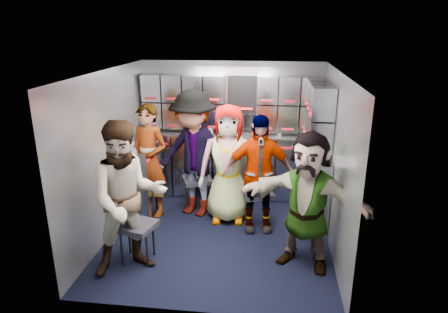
# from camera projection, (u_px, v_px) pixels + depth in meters

# --- Properties ---
(floor) EXTENTS (3.00, 3.00, 0.00)m
(floor) POSITION_uv_depth(u_px,v_px,m) (219.00, 234.00, 5.24)
(floor) COLOR black
(floor) RESTS_ON ground
(wall_back) EXTENTS (2.80, 0.04, 2.10)m
(wall_back) POSITION_uv_depth(u_px,v_px,m) (231.00, 129.00, 6.32)
(wall_back) COLOR gray
(wall_back) RESTS_ON ground
(wall_left) EXTENTS (0.04, 3.00, 2.10)m
(wall_left) POSITION_uv_depth(u_px,v_px,m) (110.00, 154.00, 5.07)
(wall_left) COLOR gray
(wall_left) RESTS_ON ground
(wall_right) EXTENTS (0.04, 3.00, 2.10)m
(wall_right) POSITION_uv_depth(u_px,v_px,m) (335.00, 163.00, 4.74)
(wall_right) COLOR gray
(wall_right) RESTS_ON ground
(ceiling) EXTENTS (2.80, 3.00, 0.02)m
(ceiling) POSITION_uv_depth(u_px,v_px,m) (218.00, 72.00, 4.58)
(ceiling) COLOR silver
(ceiling) RESTS_ON wall_back
(cart_bank_back) EXTENTS (2.68, 0.38, 0.99)m
(cart_bank_back) POSITION_uv_depth(u_px,v_px,m) (230.00, 166.00, 6.30)
(cart_bank_back) COLOR gray
(cart_bank_back) RESTS_ON ground
(cart_bank_left) EXTENTS (0.38, 0.76, 0.99)m
(cart_bank_left) POSITION_uv_depth(u_px,v_px,m) (142.00, 179.00, 5.75)
(cart_bank_left) COLOR gray
(cart_bank_left) RESTS_ON ground
(counter) EXTENTS (2.68, 0.42, 0.03)m
(counter) POSITION_uv_depth(u_px,v_px,m) (230.00, 134.00, 6.13)
(counter) COLOR #ADB0B4
(counter) RESTS_ON cart_bank_back
(locker_bank_back) EXTENTS (2.68, 0.28, 0.82)m
(locker_bank_back) POSITION_uv_depth(u_px,v_px,m) (231.00, 103.00, 6.04)
(locker_bank_back) COLOR gray
(locker_bank_back) RESTS_ON wall_back
(locker_bank_right) EXTENTS (0.28, 1.00, 0.82)m
(locker_bank_right) POSITION_uv_depth(u_px,v_px,m) (319.00, 114.00, 5.28)
(locker_bank_right) COLOR gray
(locker_bank_right) RESTS_ON wall_right
(right_cabinet) EXTENTS (0.28, 1.20, 1.00)m
(right_cabinet) POSITION_uv_depth(u_px,v_px,m) (314.00, 186.00, 5.50)
(right_cabinet) COLOR gray
(right_cabinet) RESTS_ON ground
(coffee_niche) EXTENTS (0.46, 0.16, 0.84)m
(coffee_niche) POSITION_uv_depth(u_px,v_px,m) (243.00, 104.00, 6.08)
(coffee_niche) COLOR black
(coffee_niche) RESTS_ON wall_back
(red_latch_strip) EXTENTS (2.60, 0.02, 0.03)m
(red_latch_strip) POSITION_uv_depth(u_px,v_px,m) (228.00, 146.00, 5.99)
(red_latch_strip) COLOR maroon
(red_latch_strip) RESTS_ON cart_bank_back
(jump_seat_near_left) EXTENTS (0.48, 0.47, 0.47)m
(jump_seat_near_left) POSITION_uv_depth(u_px,v_px,m) (137.00, 228.00, 4.54)
(jump_seat_near_left) COLOR black
(jump_seat_near_left) RESTS_ON ground
(jump_seat_mid_left) EXTENTS (0.52, 0.50, 0.48)m
(jump_seat_mid_left) POSITION_uv_depth(u_px,v_px,m) (197.00, 181.00, 5.88)
(jump_seat_mid_left) COLOR black
(jump_seat_mid_left) RESTS_ON ground
(jump_seat_center) EXTENTS (0.37, 0.35, 0.43)m
(jump_seat_center) POSITION_uv_depth(u_px,v_px,m) (229.00, 189.00, 5.71)
(jump_seat_center) COLOR black
(jump_seat_center) RESTS_ON ground
(jump_seat_mid_right) EXTENTS (0.48, 0.47, 0.46)m
(jump_seat_mid_right) POSITION_uv_depth(u_px,v_px,m) (258.00, 195.00, 5.44)
(jump_seat_mid_right) COLOR black
(jump_seat_mid_right) RESTS_ON ground
(jump_seat_near_right) EXTENTS (0.44, 0.43, 0.41)m
(jump_seat_near_right) POSITION_uv_depth(u_px,v_px,m) (303.00, 228.00, 4.65)
(jump_seat_near_right) COLOR black
(jump_seat_near_right) RESTS_ON ground
(attendant_standing) EXTENTS (0.68, 0.56, 1.61)m
(attendant_standing) POSITION_uv_depth(u_px,v_px,m) (149.00, 161.00, 5.57)
(attendant_standing) COLOR black
(attendant_standing) RESTS_ON ground
(attendant_arc_a) EXTENTS (1.04, 0.97, 1.71)m
(attendant_arc_a) POSITION_uv_depth(u_px,v_px,m) (128.00, 199.00, 4.23)
(attendant_arc_a) COLOR black
(attendant_arc_a) RESTS_ON ground
(attendant_arc_b) EXTENTS (1.32, 1.02, 1.80)m
(attendant_arc_b) POSITION_uv_depth(u_px,v_px,m) (194.00, 154.00, 5.56)
(attendant_arc_b) COLOR black
(attendant_arc_b) RESTS_ON ground
(attendant_arc_c) EXTENTS (0.83, 0.56, 1.64)m
(attendant_arc_c) POSITION_uv_depth(u_px,v_px,m) (228.00, 164.00, 5.41)
(attendant_arc_c) COLOR black
(attendant_arc_c) RESTS_ON ground
(attendant_arc_d) EXTENTS (0.96, 0.50, 1.57)m
(attendant_arc_d) POSITION_uv_depth(u_px,v_px,m) (258.00, 174.00, 5.15)
(attendant_arc_d) COLOR black
(attendant_arc_d) RESTS_ON ground
(attendant_arc_e) EXTENTS (1.53, 0.95, 1.57)m
(attendant_arc_e) POSITION_uv_depth(u_px,v_px,m) (307.00, 201.00, 4.35)
(attendant_arc_e) COLOR black
(attendant_arc_e) RESTS_ON ground
(bottle_left) EXTENTS (0.06, 0.06, 0.25)m
(bottle_left) POSITION_uv_depth(u_px,v_px,m) (187.00, 125.00, 6.12)
(bottle_left) COLOR white
(bottle_left) RESTS_ON counter
(bottle_mid) EXTENTS (0.07, 0.07, 0.25)m
(bottle_mid) POSITION_uv_depth(u_px,v_px,m) (224.00, 126.00, 6.05)
(bottle_mid) COLOR white
(bottle_mid) RESTS_ON counter
(bottle_right) EXTENTS (0.06, 0.06, 0.22)m
(bottle_right) POSITION_uv_depth(u_px,v_px,m) (280.00, 129.00, 5.96)
(bottle_right) COLOR white
(bottle_right) RESTS_ON counter
(cup_left) EXTENTS (0.07, 0.07, 0.10)m
(cup_left) POSITION_uv_depth(u_px,v_px,m) (210.00, 131.00, 6.09)
(cup_left) COLOR #C5AE8B
(cup_left) RESTS_ON counter
(cup_right) EXTENTS (0.07, 0.07, 0.11)m
(cup_right) POSITION_uv_depth(u_px,v_px,m) (264.00, 132.00, 5.99)
(cup_right) COLOR #C5AE8B
(cup_right) RESTS_ON counter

